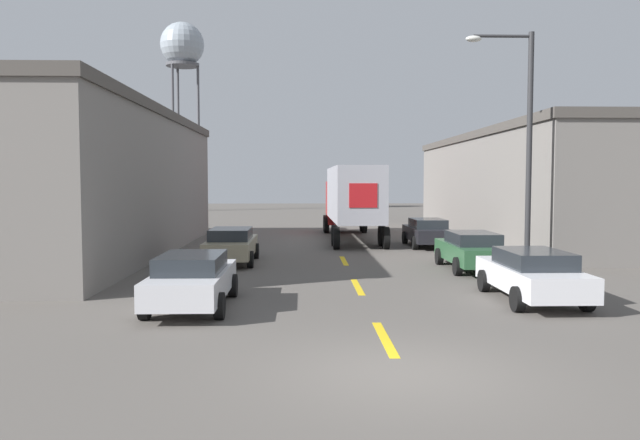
% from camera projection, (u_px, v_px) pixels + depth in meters
% --- Properties ---
extents(ground_plane, '(160.00, 160.00, 0.00)m').
position_uv_depth(ground_plane, '(403.00, 373.00, 10.29)').
color(ground_plane, '#56514C').
extents(road_centerline, '(0.20, 15.19, 0.01)m').
position_uv_depth(road_centerline, '(358.00, 287.00, 18.73)').
color(road_centerline, gold).
rests_on(road_centerline, ground_plane).
extents(warehouse_left, '(9.01, 22.27, 6.28)m').
position_uv_depth(warehouse_left, '(68.00, 182.00, 27.20)').
color(warehouse_left, slate).
rests_on(warehouse_left, ground_plane).
extents(warehouse_right, '(10.82, 24.54, 5.85)m').
position_uv_depth(warehouse_right, '(560.00, 186.00, 34.84)').
color(warehouse_right, slate).
rests_on(warehouse_right, ground_plane).
extents(semi_truck, '(2.74, 12.11, 3.92)m').
position_uv_depth(semi_truck, '(352.00, 197.00, 34.05)').
color(semi_truck, '#B21919').
rests_on(semi_truck, ground_plane).
extents(parked_car_right_mid, '(1.92, 4.54, 1.36)m').
position_uv_depth(parked_car_right_mid, '(472.00, 250.00, 22.34)').
color(parked_car_right_mid, '#2D5B38').
rests_on(parked_car_right_mid, ground_plane).
extents(parked_car_right_far, '(1.92, 4.54, 1.36)m').
position_uv_depth(parked_car_right_far, '(427.00, 232.00, 30.31)').
color(parked_car_right_far, black).
rests_on(parked_car_right_far, ground_plane).
extents(parked_car_right_near, '(1.92, 4.54, 1.36)m').
position_uv_depth(parked_car_right_near, '(532.00, 274.00, 16.50)').
color(parked_car_right_near, silver).
rests_on(parked_car_right_near, ground_plane).
extents(parked_car_left_near, '(1.92, 4.54, 1.36)m').
position_uv_depth(parked_car_left_near, '(192.00, 279.00, 15.63)').
color(parked_car_left_near, silver).
rests_on(parked_car_left_near, ground_plane).
extents(parked_car_left_far, '(1.92, 4.54, 1.36)m').
position_uv_depth(parked_car_left_far, '(231.00, 244.00, 24.17)').
color(parked_car_left_far, tan).
rests_on(parked_car_left_far, ground_plane).
extents(water_tower, '(4.64, 4.64, 20.12)m').
position_uv_depth(water_tower, '(182.00, 48.00, 66.53)').
color(water_tower, '#47474C').
rests_on(water_tower, ground_plane).
extents(street_lamp, '(2.43, 0.32, 8.42)m').
position_uv_depth(street_lamp, '(522.00, 134.00, 22.11)').
color(street_lamp, '#2D2D30').
rests_on(street_lamp, ground_plane).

